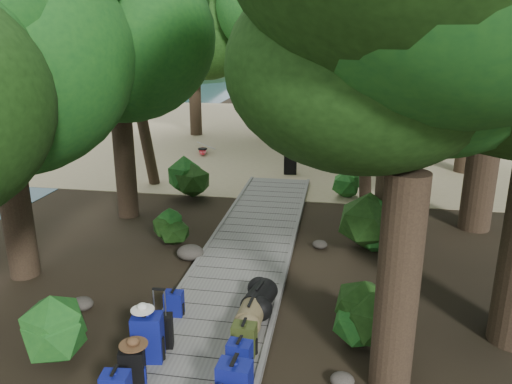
% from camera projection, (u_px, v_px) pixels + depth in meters
% --- Properties ---
extents(ground, '(120.00, 120.00, 0.00)m').
position_uv_depth(ground, '(239.00, 274.00, 10.37)').
color(ground, black).
rests_on(ground, ground).
extents(sand_beach, '(40.00, 22.00, 0.02)m').
position_uv_depth(sand_beach, '(301.00, 134.00, 25.42)').
color(sand_beach, tan).
rests_on(sand_beach, ground).
extents(distant_hill, '(32.00, 16.00, 12.00)m').
position_uv_depth(distant_hill, '(1.00, 77.00, 61.95)').
color(distant_hill, black).
rests_on(distant_hill, ground).
extents(boardwalk, '(2.00, 12.00, 0.12)m').
position_uv_depth(boardwalk, '(248.00, 252.00, 11.29)').
color(boardwalk, slate).
rests_on(boardwalk, ground).
extents(backpack_left_b, '(0.38, 0.31, 0.61)m').
position_uv_depth(backpack_left_b, '(132.00, 365.00, 6.82)').
color(backpack_left_b, black).
rests_on(backpack_left_b, boardwalk).
extents(backpack_left_c, '(0.48, 0.38, 0.81)m').
position_uv_depth(backpack_left_c, '(148.00, 335.00, 7.34)').
color(backpack_left_c, navy).
rests_on(backpack_left_c, boardwalk).
extents(backpack_left_d, '(0.33, 0.24, 0.48)m').
position_uv_depth(backpack_left_d, '(174.00, 302.00, 8.58)').
color(backpack_left_d, navy).
rests_on(backpack_left_d, boardwalk).
extents(backpack_right_b, '(0.45, 0.33, 0.77)m').
position_uv_depth(backpack_right_b, '(235.00, 384.00, 6.33)').
color(backpack_right_b, navy).
rests_on(backpack_right_b, boardwalk).
extents(backpack_right_c, '(0.36, 0.28, 0.58)m').
position_uv_depth(backpack_right_c, '(240.00, 357.00, 7.03)').
color(backpack_right_c, navy).
rests_on(backpack_right_c, boardwalk).
extents(backpack_right_d, '(0.37, 0.27, 0.55)m').
position_uv_depth(backpack_right_d, '(244.00, 337.00, 7.51)').
color(backpack_right_d, '#37441A').
rests_on(backpack_right_d, boardwalk).
extents(duffel_right_khaki, '(0.46, 0.67, 0.43)m').
position_uv_depth(duffel_right_khaki, '(251.00, 314.00, 8.25)').
color(duffel_right_khaki, brown).
rests_on(duffel_right_khaki, boardwalk).
extents(duffel_right_black, '(0.57, 0.78, 0.45)m').
position_uv_depth(duffel_right_black, '(260.00, 298.00, 8.74)').
color(duffel_right_black, black).
rests_on(duffel_right_black, boardwalk).
extents(suitcase_on_boardwalk, '(0.39, 0.27, 0.55)m').
position_uv_depth(suitcase_on_boardwalk, '(161.00, 331.00, 7.67)').
color(suitcase_on_boardwalk, black).
rests_on(suitcase_on_boardwalk, boardwalk).
extents(lone_suitcase_on_sand, '(0.48, 0.32, 0.71)m').
position_uv_depth(lone_suitcase_on_sand, '(290.00, 164.00, 17.80)').
color(lone_suitcase_on_sand, black).
rests_on(lone_suitcase_on_sand, sand_beach).
extents(hat_brown, '(0.39, 0.39, 0.12)m').
position_uv_depth(hat_brown, '(133.00, 341.00, 6.73)').
color(hat_brown, '#51351E').
rests_on(hat_brown, backpack_left_b).
extents(hat_white, '(0.34, 0.34, 0.11)m').
position_uv_depth(hat_white, '(142.00, 307.00, 7.22)').
color(hat_white, silver).
rests_on(hat_white, backpack_left_c).
extents(kayak, '(1.38, 2.90, 0.28)m').
position_uv_depth(kayak, '(203.00, 150.00, 21.01)').
color(kayak, '#B50F17').
rests_on(kayak, sand_beach).
extents(sun_lounger, '(1.23, 2.13, 0.65)m').
position_uv_depth(sun_lounger, '(383.00, 156.00, 19.19)').
color(sun_lounger, silver).
rests_on(sun_lounger, sand_beach).
extents(tree_right_a, '(4.94, 4.94, 8.23)m').
position_uv_depth(tree_right_a, '(416.00, 91.00, 5.87)').
color(tree_right_a, black).
rests_on(tree_right_a, ground).
extents(tree_right_c, '(5.78, 5.78, 10.00)m').
position_uv_depth(tree_right_c, '(404.00, 23.00, 10.45)').
color(tree_right_c, black).
rests_on(tree_right_c, ground).
extents(tree_right_e, '(5.64, 5.64, 10.16)m').
position_uv_depth(tree_right_e, '(418.00, 24.00, 14.64)').
color(tree_right_e, black).
rests_on(tree_right_e, ground).
extents(tree_right_f, '(5.88, 5.88, 10.50)m').
position_uv_depth(tree_right_f, '(483.00, 20.00, 16.67)').
color(tree_right_f, black).
rests_on(tree_right_f, ground).
extents(tree_left_c, '(4.56, 4.56, 7.93)m').
position_uv_depth(tree_left_c, '(117.00, 68.00, 12.62)').
color(tree_left_c, black).
rests_on(tree_left_c, ground).
extents(tree_back_a, '(5.07, 5.07, 8.77)m').
position_uv_depth(tree_back_a, '(268.00, 44.00, 23.14)').
color(tree_back_a, black).
rests_on(tree_back_a, ground).
extents(tree_back_b, '(5.17, 5.17, 9.23)m').
position_uv_depth(tree_back_b, '(342.00, 39.00, 23.37)').
color(tree_back_b, black).
rests_on(tree_back_b, ground).
extents(tree_back_c, '(5.26, 5.26, 9.47)m').
position_uv_depth(tree_back_c, '(422.00, 37.00, 22.32)').
color(tree_back_c, black).
rests_on(tree_back_c, ground).
extents(tree_back_d, '(5.07, 5.07, 8.45)m').
position_uv_depth(tree_back_d, '(193.00, 48.00, 23.88)').
color(tree_back_d, black).
rests_on(tree_back_d, ground).
extents(palm_right_a, '(4.82, 4.82, 8.21)m').
position_uv_depth(palm_right_a, '(380.00, 60.00, 13.74)').
color(palm_right_a, '#124115').
rests_on(palm_right_a, ground).
extents(palm_right_b, '(4.57, 4.57, 8.83)m').
position_uv_depth(palm_right_b, '(435.00, 45.00, 18.77)').
color(palm_right_b, '#124115').
rests_on(palm_right_b, ground).
extents(palm_right_c, '(4.75, 4.75, 7.55)m').
position_uv_depth(palm_right_c, '(353.00, 61.00, 20.39)').
color(palm_right_c, '#124115').
rests_on(palm_right_c, ground).
extents(palm_left_a, '(4.95, 4.95, 7.88)m').
position_uv_depth(palm_left_a, '(138.00, 63.00, 15.58)').
color(palm_left_a, '#124115').
rests_on(palm_left_a, ground).
extents(rock_left_b, '(0.41, 0.37, 0.23)m').
position_uv_depth(rock_left_b, '(82.00, 304.00, 9.01)').
color(rock_left_b, '#4C473F').
rests_on(rock_left_b, ground).
extents(rock_left_c, '(0.60, 0.54, 0.33)m').
position_uv_depth(rock_left_c, '(190.00, 252.00, 11.03)').
color(rock_left_c, '#4C473F').
rests_on(rock_left_c, ground).
extents(rock_left_d, '(0.26, 0.23, 0.14)m').
position_uv_depth(rock_left_d, '(176.00, 219.00, 13.35)').
color(rock_left_d, '#4C473F').
rests_on(rock_left_d, ground).
extents(rock_right_a, '(0.35, 0.31, 0.19)m').
position_uv_depth(rock_right_a, '(342.00, 380.00, 7.03)').
color(rock_right_a, '#4C473F').
rests_on(rock_right_a, ground).
extents(rock_right_b, '(0.52, 0.46, 0.28)m').
position_uv_depth(rock_right_b, '(360.00, 303.00, 8.97)').
color(rock_right_b, '#4C473F').
rests_on(rock_right_b, ground).
extents(rock_right_c, '(0.35, 0.31, 0.19)m').
position_uv_depth(rock_right_c, '(320.00, 244.00, 11.63)').
color(rock_right_c, '#4C473F').
rests_on(rock_right_c, ground).
extents(rock_right_d, '(0.48, 0.43, 0.26)m').
position_uv_depth(rock_right_d, '(374.00, 216.00, 13.35)').
color(rock_right_d, '#4C473F').
rests_on(rock_right_d, ground).
extents(shrub_left_a, '(1.16, 1.16, 1.05)m').
position_uv_depth(shrub_left_a, '(52.00, 327.00, 7.54)').
color(shrub_left_a, '#174D1A').
rests_on(shrub_left_a, ground).
extents(shrub_left_b, '(0.91, 0.91, 0.82)m').
position_uv_depth(shrub_left_b, '(170.00, 225.00, 11.95)').
color(shrub_left_b, '#174D1A').
rests_on(shrub_left_b, ground).
extents(shrub_left_c, '(1.29, 1.29, 1.16)m').
position_uv_depth(shrub_left_c, '(189.00, 180.00, 15.14)').
color(shrub_left_c, '#174D1A').
rests_on(shrub_left_c, ground).
extents(shrub_right_a, '(1.14, 1.14, 1.03)m').
position_uv_depth(shrub_right_a, '(373.00, 316.00, 7.87)').
color(shrub_right_a, '#174D1A').
rests_on(shrub_right_a, ground).
extents(shrub_right_b, '(1.49, 1.49, 1.34)m').
position_uv_depth(shrub_right_b, '(371.00, 223.00, 11.34)').
color(shrub_right_b, '#174D1A').
rests_on(shrub_right_b, ground).
extents(shrub_right_c, '(0.95, 0.95, 0.86)m').
position_uv_depth(shrub_right_c, '(350.00, 184.00, 15.19)').
color(shrub_right_c, '#174D1A').
rests_on(shrub_right_c, ground).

